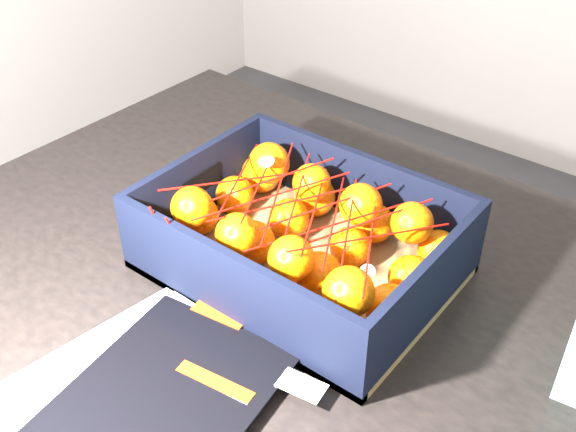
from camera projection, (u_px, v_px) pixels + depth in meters
The scene contains 5 objects.
table at pixel (313, 318), 1.04m from camera, with size 1.21×0.82×0.75m.
magazine_stack at pixel (146, 393), 0.79m from camera, with size 0.32×0.34×0.02m.
produce_crate at pixel (301, 248), 0.96m from camera, with size 0.40×0.30×0.12m.
clementine_heap at pixel (301, 235), 0.95m from camera, with size 0.39×0.28×0.11m.
mesh_net at pixel (295, 208), 0.92m from camera, with size 0.34×0.27×0.09m.
Camera 1 is at (0.37, -0.62, 1.39)m, focal length 42.93 mm.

